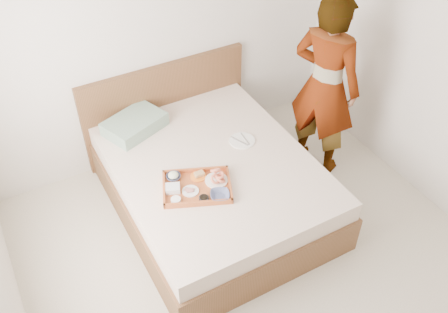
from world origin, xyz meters
The scene contains 16 objects.
ground centered at (0.00, 0.00, 0.00)m, with size 3.50×4.00×0.01m, color beige.
wall_back centered at (0.00, 2.00, 1.30)m, with size 3.50×0.01×2.60m, color silver.
bed centered at (-0.02, 1.00, 0.27)m, with size 1.65×2.00×0.53m, color brown.
headboard centered at (-0.02, 1.97, 0.47)m, with size 1.65×0.06×0.95m, color brown.
pillow centered at (-0.42, 1.73, 0.59)m, with size 0.52×0.35×0.12m, color #8CAB91.
tray centered at (-0.27, 0.79, 0.55)m, with size 0.53×0.39×0.05m, color #B05B28.
prawn_plate centered at (-0.10, 0.78, 0.55)m, with size 0.18×0.18×0.01m, color white.
navy_bowl_big centered at (-0.16, 0.61, 0.56)m, with size 0.15×0.15×0.04m, color #182246.
sauce_dish centered at (-0.29, 0.64, 0.56)m, with size 0.08×0.08×0.03m, color black.
meat_plate centered at (-0.34, 0.77, 0.55)m, with size 0.13×0.13×0.01m, color white.
bread_plate centered at (-0.21, 0.89, 0.55)m, with size 0.13×0.13×0.01m, color orange.
salad_bowl centered at (-0.39, 0.97, 0.56)m, with size 0.12×0.12×0.04m, color #182246.
plastic_tub centered at (-0.45, 0.85, 0.57)m, with size 0.11×0.09×0.05m, color silver.
cheese_round centered at (-0.48, 0.73, 0.56)m, with size 0.08×0.08×0.03m, color white.
dinner_plate centered at (0.34, 1.12, 0.54)m, with size 0.23×0.23×0.01m, color white.
person centered at (1.14, 1.06, 0.88)m, with size 0.64×0.42×1.76m, color beige.
Camera 1 is at (-1.43, -1.74, 3.32)m, focal length 39.95 mm.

